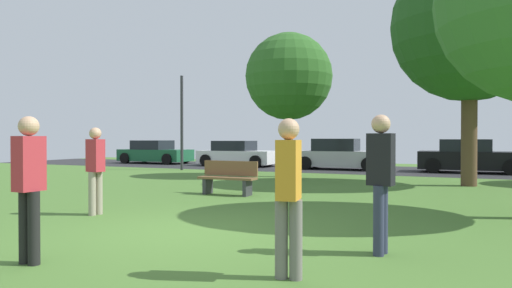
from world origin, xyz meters
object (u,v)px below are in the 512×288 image
(parked_car_silver, at_px, (339,155))
(street_lamp_post, at_px, (182,123))
(person_thrower, at_px, (95,166))
(parked_car_white, at_px, (237,154))
(parked_car_green, at_px, (155,153))
(oak_tree_center, at_px, (470,25))
(person_walking, at_px, (29,182))
(park_bench, at_px, (228,177))
(maple_tree_far, at_px, (289,77))
(person_catcher, at_px, (381,176))
(parked_car_black, at_px, (469,157))
(person_bystander, at_px, (289,190))

(parked_car_silver, height_order, street_lamp_post, street_lamp_post)
(parked_car_silver, bearing_deg, person_thrower, -94.45)
(parked_car_white, bearing_deg, person_thrower, -73.36)
(parked_car_green, relative_size, parked_car_silver, 1.01)
(oak_tree_center, bearing_deg, person_walking, -112.32)
(person_thrower, distance_m, park_bench, 4.07)
(parked_car_green, height_order, street_lamp_post, street_lamp_post)
(maple_tree_far, relative_size, person_catcher, 3.10)
(person_catcher, bearing_deg, parked_car_black, -86.36)
(parked_car_white, height_order, street_lamp_post, street_lamp_post)
(parked_car_white, bearing_deg, parked_car_silver, -3.31)
(street_lamp_post, bearing_deg, oak_tree_center, -11.04)
(parked_car_white, xyz_separation_m, parked_car_black, (11.49, -0.11, 0.04))
(person_catcher, distance_m, park_bench, 6.74)
(person_thrower, bearing_deg, person_bystander, -16.72)
(parked_car_silver, bearing_deg, parked_car_black, 2.18)
(oak_tree_center, bearing_deg, parked_car_green, 158.95)
(person_bystander, bearing_deg, parked_car_white, 20.68)
(parked_car_black, distance_m, park_bench, 12.76)
(street_lamp_post, bearing_deg, parked_car_silver, 27.38)
(person_walking, bearing_deg, parked_car_black, -13.36)
(maple_tree_far, distance_m, person_walking, 13.36)
(person_thrower, relative_size, parked_car_black, 0.40)
(person_catcher, bearing_deg, oak_tree_center, -88.59)
(parked_car_silver, height_order, parked_car_black, parked_car_silver)
(parked_car_white, bearing_deg, street_lamp_post, -104.91)
(person_thrower, bearing_deg, parked_car_silver, 93.79)
(person_thrower, bearing_deg, maple_tree_far, 95.96)
(oak_tree_center, xyz_separation_m, street_lamp_post, (-12.40, 2.42, -2.84))
(person_bystander, distance_m, street_lamp_post, 17.34)
(street_lamp_post, bearing_deg, person_catcher, -47.60)
(person_walking, height_order, parked_car_green, person_walking)
(maple_tree_far, bearing_deg, person_walking, -83.59)
(oak_tree_center, distance_m, parked_car_white, 13.73)
(parked_car_green, bearing_deg, park_bench, -46.26)
(person_walking, distance_m, parked_car_black, 18.90)
(oak_tree_center, distance_m, park_bench, 9.09)
(oak_tree_center, height_order, park_bench, oak_tree_center)
(oak_tree_center, height_order, person_bystander, oak_tree_center)
(person_catcher, distance_m, parked_car_silver, 16.41)
(oak_tree_center, distance_m, parked_car_silver, 9.29)
(person_catcher, relative_size, person_walking, 1.02)
(maple_tree_far, distance_m, person_bystander, 13.35)
(person_catcher, xyz_separation_m, park_bench, (-4.75, 4.76, -0.56))
(person_thrower, distance_m, street_lamp_post, 12.83)
(parked_car_white, distance_m, parked_car_black, 11.49)
(parked_car_green, xyz_separation_m, parked_car_white, (5.74, -0.34, -0.00))
(parked_car_green, bearing_deg, parked_car_black, -1.51)
(oak_tree_center, relative_size, parked_car_white, 1.78)
(maple_tree_far, height_order, parked_car_green, maple_tree_far)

